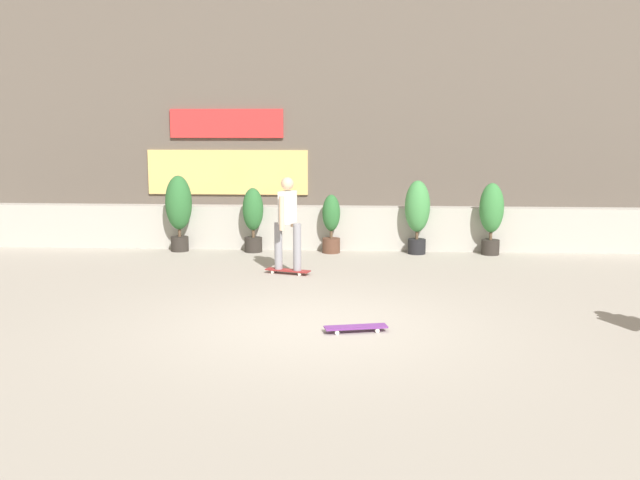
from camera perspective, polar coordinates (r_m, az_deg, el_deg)
The scene contains 10 objects.
ground_plane at distance 9.87m, azimuth -0.58°, elevation -6.53°, with size 48.00×48.00×0.00m, color #A8A093.
planter_wall at distance 15.65m, azimuth 1.09°, elevation 0.93°, with size 18.00×0.40×0.90m, color #B2ADA3.
building_backdrop at distance 19.50m, azimuth 1.66°, elevation 10.76°, with size 20.00×2.08×6.50m.
potted_plant_0 at distance 15.62m, azimuth -10.68°, elevation 2.47°, with size 0.54×0.54×1.56m.
potted_plant_1 at distance 15.33m, azimuth -5.11°, elevation 1.80°, with size 0.42×0.42×1.31m.
potted_plant_2 at distance 15.18m, azimuth 0.86°, elevation 1.35°, with size 0.36×0.36×1.19m.
potted_plant_3 at distance 15.16m, azimuth 7.41°, elevation 2.16°, with size 0.50×0.50×1.48m.
potted_plant_4 at distance 15.33m, azimuth 12.89°, elevation 1.97°, with size 0.48×0.48×1.44m.
skater_by_wall_left at distance 13.01m, azimuth -2.48°, elevation 1.47°, with size 0.82×0.54×1.70m.
skateboard_near_camera at distance 9.58m, azimuth 2.74°, elevation -6.64°, with size 0.82×0.39×0.08m.
Camera 1 is at (0.73, -9.48, 2.63)m, focal length 42.14 mm.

